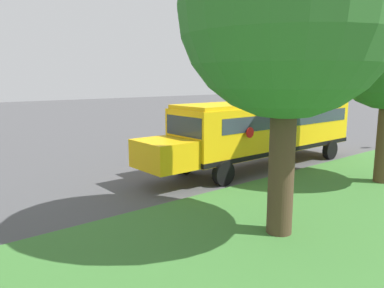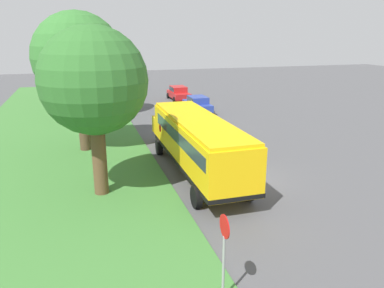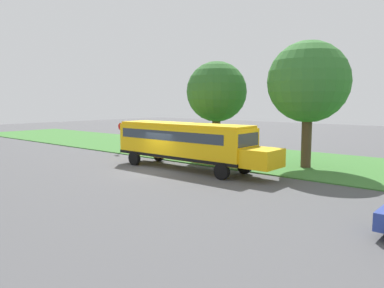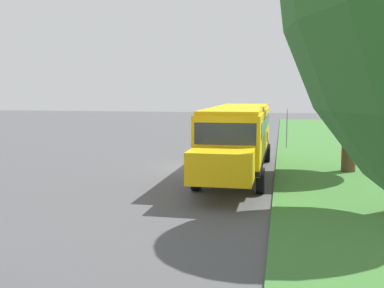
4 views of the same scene
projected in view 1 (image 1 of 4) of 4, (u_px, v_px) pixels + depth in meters
ground_plane at (248, 155)px, 21.05m from camera, size 120.00×120.00×0.00m
school_bus at (264, 127)px, 18.13m from camera, size 2.85×12.42×3.16m
oak_tree_roadside_mid at (290, 11)px, 9.21m from camera, size 5.57×5.57×8.77m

